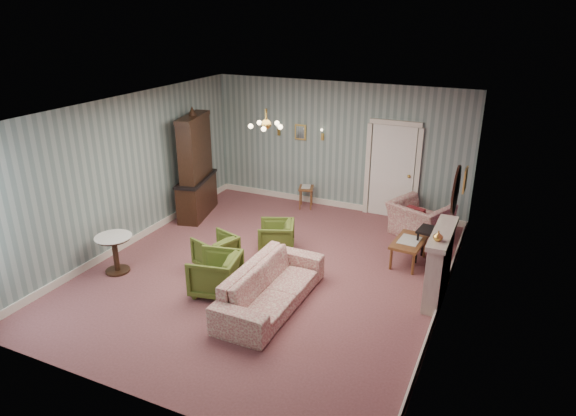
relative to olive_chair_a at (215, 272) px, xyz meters
The scene contains 27 objects.
floor 1.17m from the olive_chair_a, 65.98° to the left, with size 7.00×7.00×0.00m, color #834C4F.
ceiling 2.75m from the olive_chair_a, 65.98° to the left, with size 7.00×7.00×0.00m, color white.
wall_back 4.66m from the olive_chair_a, 84.29° to the left, with size 6.00×6.00×0.00m, color slate.
wall_front 2.75m from the olive_chair_a, 79.71° to the right, with size 6.00×6.00×0.00m, color slate.
wall_left 2.94m from the olive_chair_a, 158.31° to the left, with size 7.00×7.00×0.00m, color slate.
wall_right 3.75m from the olive_chair_a, 16.36° to the left, with size 7.00×7.00×0.00m, color slate.
wall_right_floral 3.74m from the olive_chair_a, 16.43° to the left, with size 7.00×7.00×0.00m, color #A7536F.
door 4.86m from the olive_chair_a, 68.62° to the left, with size 1.12×0.12×2.16m, color white, non-canonical shape.
olive_chair_a is the anchor object (origin of this frame).
olive_chair_b 0.93m from the olive_chair_a, 122.13° to the left, with size 0.64×0.60×0.66m, color #4E5F21.
olive_chair_c 1.80m from the olive_chair_a, 82.55° to the left, with size 0.65×0.61×0.67m, color #4E5F21.
sofa_chintz 0.99m from the olive_chair_a, ahead, with size 2.29×0.67×0.90m, color #943B44.
wingback_chair 4.48m from the olive_chair_a, 54.92° to the left, with size 1.10×0.72×0.96m, color #943B44.
dresser 3.60m from the olive_chair_a, 128.87° to the left, with size 0.50×1.44×2.40m, color black, non-canonical shape.
fireplace 3.61m from the olive_chair_a, 23.11° to the left, with size 0.30×1.40×1.16m, color beige, non-canonical shape.
mantel_vase 3.55m from the olive_chair_a, 17.11° to the left, with size 0.15×0.15×0.15m, color gold.
oval_mirror 3.98m from the olive_chair_a, 22.50° to the left, with size 0.04×0.76×0.84m, color white, non-canonical shape.
framed_print 4.56m from the olive_chair_a, 38.93° to the left, with size 0.04×0.34×0.42m, color gold, non-canonical shape.
coffee_table 3.54m from the olive_chair_a, 41.79° to the left, with size 0.50×0.91×0.46m, color brown, non-canonical shape.
side_table_black 3.92m from the olive_chair_a, 40.74° to the left, with size 0.44×0.44×0.65m, color black, non-canonical shape.
pedestal_table 1.99m from the olive_chair_a, behind, with size 0.64×0.64×0.70m, color black, non-canonical shape.
nesting_table 4.17m from the olive_chair_a, 92.11° to the left, with size 0.32×0.41×0.54m, color brown, non-canonical shape.
gilt_mirror_back 4.69m from the olive_chair_a, 95.72° to the left, with size 0.28×0.06×0.36m, color gold, non-canonical shape.
sconce_left 4.75m from the olive_chair_a, 102.64° to the left, with size 0.16×0.12×0.30m, color gold, non-canonical shape.
sconce_right 4.65m from the olive_chair_a, 88.69° to the left, with size 0.16×0.12×0.30m, color gold, non-canonical shape.
chandelier 2.51m from the olive_chair_a, 65.98° to the left, with size 0.56×0.56×0.36m, color gold, non-canonical shape.
burgundy_cushion 4.33m from the olive_chair_a, 54.32° to the left, with size 0.38×0.10×0.38m, color maroon.
Camera 1 is at (3.70, -7.17, 4.41)m, focal length 31.81 mm.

